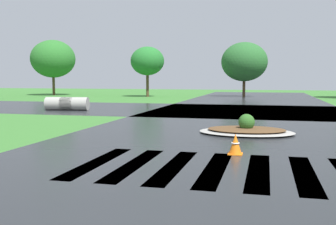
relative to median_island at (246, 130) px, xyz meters
name	(u,v)px	position (x,y,z in m)	size (l,w,h in m)	color
asphalt_roadway	(233,137)	(-0.38, -1.05, -0.12)	(11.16, 80.00, 0.01)	#232628
asphalt_cross_road	(248,111)	(-0.38, 9.54, -0.12)	(90.00, 10.05, 0.01)	#232628
crosswalk_stripes	(215,169)	(-0.38, -5.56, -0.12)	(5.85, 3.45, 0.01)	white
median_island	(246,130)	(0.00, 0.00, 0.00)	(3.26, 2.34, 0.68)	#9E9B93
drainage_pipe_stack	(67,104)	(-10.77, 7.38, 0.26)	(2.60, 1.12, 0.78)	#9E9B93
traffic_cone	(235,145)	(-0.08, -3.88, 0.12)	(0.36, 0.36, 0.53)	orange
background_treeline	(205,57)	(-5.39, 25.46, 3.82)	(36.12, 6.07, 6.55)	#4C3823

